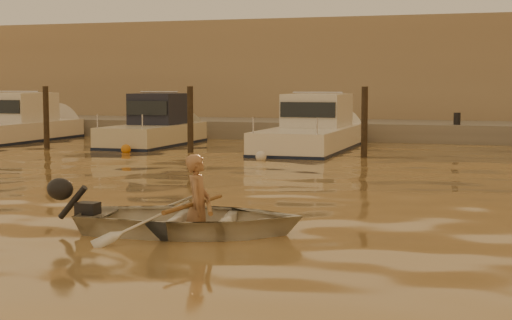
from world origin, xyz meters
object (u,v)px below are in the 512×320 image
(person, at_px, (198,205))
(moored_boat_1, at_px, (153,127))
(moored_boat_2, at_px, (312,130))
(waterfront_building, at_px, (420,76))
(dinghy, at_px, (191,219))
(moored_boat_0, at_px, (9,124))

(person, relative_size, moored_boat_1, 0.24)
(moored_boat_2, xyz_separation_m, waterfront_building, (2.23, 11.00, 1.77))
(moored_boat_1, bearing_deg, dinghy, -63.18)
(person, distance_m, waterfront_building, 25.31)
(dinghy, distance_m, moored_boat_2, 14.35)
(person, bearing_deg, moored_boat_0, 32.10)
(moored_boat_0, distance_m, waterfront_building, 17.46)
(person, distance_m, moored_boat_0, 19.26)
(person, xyz_separation_m, moored_boat_1, (-7.30, 14.22, 0.22))
(moored_boat_1, relative_size, waterfront_building, 0.13)
(moored_boat_0, height_order, moored_boat_2, same)
(dinghy, bearing_deg, person, -90.00)
(waterfront_building, bearing_deg, moored_boat_2, -101.46)
(moored_boat_0, bearing_deg, dinghy, -47.85)
(moored_boat_0, height_order, waterfront_building, waterfront_building)
(moored_boat_0, distance_m, moored_boat_1, 5.69)
(moored_boat_2, bearing_deg, waterfront_building, 78.54)
(moored_boat_2, bearing_deg, dinghy, -83.30)
(person, xyz_separation_m, moored_boat_2, (-1.77, 14.22, 0.22))
(dinghy, relative_size, moored_boat_2, 0.41)
(person, relative_size, waterfront_building, 0.03)
(moored_boat_2, bearing_deg, moored_boat_0, 180.00)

